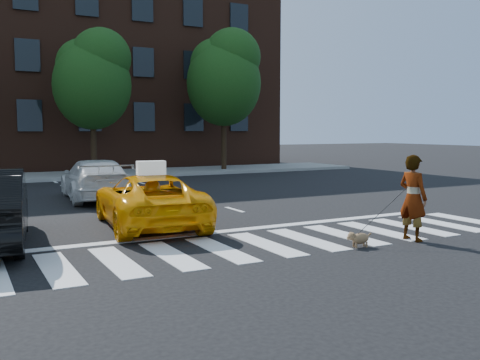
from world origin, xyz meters
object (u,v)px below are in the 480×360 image
Objects in this scene: tree_mid at (93,76)px; dog at (358,238)px; tree_right at (224,74)px; woman at (413,198)px; white_suv at (95,180)px; taxi at (149,200)px.

dog is at bearing -87.04° from tree_mid.
tree_right is at bearing -0.00° from tree_mid.
tree_mid is 0.92× the size of tree_right.
woman is 1.58m from dog.
white_suv is 8.41× the size of dog.
white_suv is 2.57× the size of woman.
tree_mid reaches higher than woman.
tree_right reaches higher than dog.
white_suv is (0.00, 5.45, 0.04)m from taxi.
white_suv is at bearing 18.23° from woman.
tree_right is 17.20m from taxi.
dog is (2.87, -9.58, -0.48)m from white_suv.
woman is (-4.66, -18.10, -4.37)m from tree_right.
white_suv is at bearing -136.44° from tree_right.
woman is 3.28× the size of dog.
tree_mid is 9.67m from white_suv.
tree_mid is 3.99× the size of woman.
white_suv reaches higher than dog.
woman is (4.27, -9.60, 0.23)m from white_suv.
taxi is at bearing -122.65° from tree_right.
tree_mid is at bearing 1.60° from woman.
dog is at bearing 83.39° from woman.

